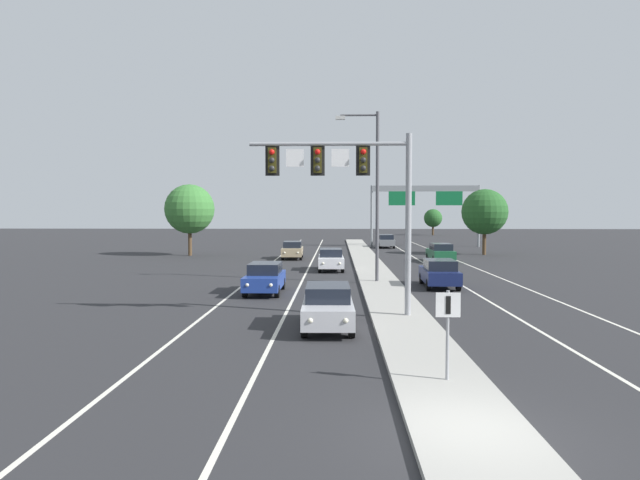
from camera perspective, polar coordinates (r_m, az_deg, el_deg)
ground_plane at (r=11.69m, az=15.08°, el=-18.61°), size 260.00×260.00×0.00m
median_island at (r=29.00m, az=6.80°, el=-5.45°), size 2.40×110.00×0.15m
lane_stripe_oncoming_center at (r=35.90m, az=-1.71°, el=-3.94°), size 0.14×100.00×0.01m
lane_stripe_receding_center at (r=36.56m, az=13.19°, el=-3.89°), size 0.14×100.00×0.01m
edge_stripe_left at (r=36.24m, az=-6.94°, el=-3.89°), size 0.14×100.00×0.01m
edge_stripe_right at (r=37.36m, az=18.17°, el=-3.81°), size 0.14×100.00×0.01m
overhead_signal_mast at (r=22.36m, az=3.30°, el=5.96°), size 6.43×0.44×7.20m
median_sign_post at (r=14.18m, az=12.85°, el=-8.08°), size 0.60×0.10×2.20m
street_lamp_median at (r=33.46m, az=5.47°, el=5.49°), size 2.58×0.28×10.00m
car_oncoming_silver at (r=20.65m, az=0.80°, el=-6.73°), size 1.88×4.50×1.58m
car_oncoming_blue at (r=29.60m, az=-5.62°, el=-3.82°), size 1.82×4.47×1.58m
car_oncoming_white at (r=40.82m, az=1.11°, el=-1.96°), size 1.91×4.51×1.58m
car_oncoming_tan at (r=50.96m, az=-2.81°, el=-1.00°), size 1.92×4.51×1.58m
car_receding_navy at (r=32.45m, az=12.03°, el=-3.28°), size 1.92×4.51×1.58m
car_receding_green at (r=48.92m, az=12.15°, el=-1.22°), size 1.85×4.48×1.58m
car_receding_grey at (r=66.91m, az=6.69°, el=-0.09°), size 1.86×4.49×1.58m
highway_sign_gantry at (r=69.53m, az=10.65°, el=4.40°), size 13.28×0.42×7.50m
tree_far_right_c at (r=104.20m, az=11.41°, el=2.19°), size 3.30×3.30×4.78m
tree_far_left_a at (r=55.98m, az=-13.11°, el=3.08°), size 4.79×4.79×6.94m
tree_far_right_a at (r=57.87m, az=16.38°, el=2.75°), size 4.51×4.51×6.52m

